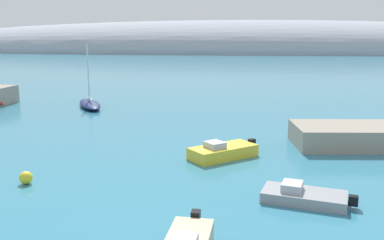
{
  "coord_description": "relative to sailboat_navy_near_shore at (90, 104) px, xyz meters",
  "views": [
    {
      "loc": [
        8.07,
        -3.56,
        7.99
      ],
      "look_at": [
        3.96,
        27.54,
        1.73
      ],
      "focal_mm": 39.2,
      "sensor_mm": 36.0,
      "label": 1
    }
  ],
  "objects": [
    {
      "name": "distant_ridge",
      "position": [
        10.69,
        170.95,
        -0.42
      ],
      "size": [
        398.17,
        67.84,
        32.18
      ],
      "primitive_type": "ellipsoid",
      "color": "#999EA8",
      "rests_on": "ground"
    },
    {
      "name": "sailboat_navy_near_shore",
      "position": [
        0.0,
        0.0,
        0.0
      ],
      "size": [
        5.53,
        7.66,
        7.21
      ],
      "rotation": [
        0.0,
        0.0,
        2.09
      ],
      "color": "navy",
      "rests_on": "water"
    },
    {
      "name": "mooring_buoy_yellow",
      "position": [
        5.93,
        -24.93,
        -0.07
      ],
      "size": [
        0.72,
        0.72,
        0.72
      ],
      "primitive_type": "sphere",
      "color": "yellow",
      "rests_on": "water"
    },
    {
      "name": "motorboat_grey_alongside_breakwater",
      "position": [
        20.78,
        -25.54,
        -0.11
      ],
      "size": [
        4.62,
        2.8,
        0.93
      ],
      "rotation": [
        0.0,
        0.0,
        2.91
      ],
      "color": "gray",
      "rests_on": "water"
    },
    {
      "name": "motorboat_yellow_foreground",
      "position": [
        16.39,
        -18.41,
        0.01
      ],
      "size": [
        4.76,
        4.49,
        1.19
      ],
      "rotation": [
        0.0,
        0.0,
        3.85
      ],
      "color": "yellow",
      "rests_on": "water"
    }
  ]
}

